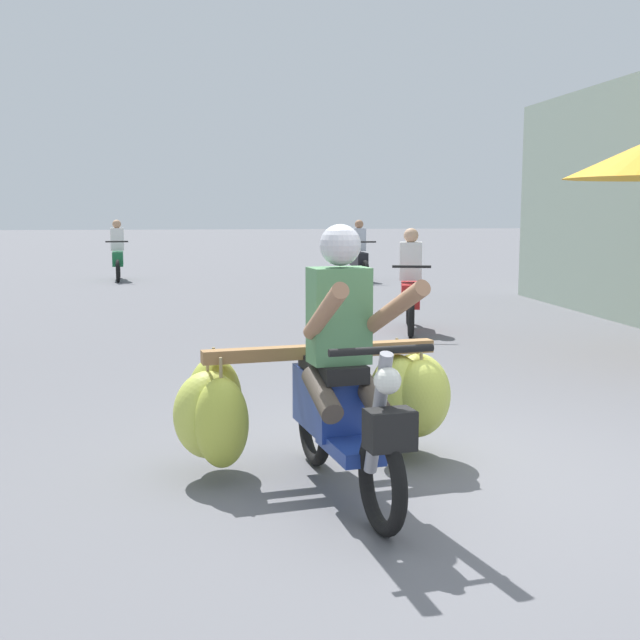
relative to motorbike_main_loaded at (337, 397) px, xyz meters
name	(u,v)px	position (x,y,z in m)	size (l,w,h in m)	color
ground_plane	(457,487)	(0.67, -0.38, -0.49)	(120.00, 120.00, 0.00)	slate
motorbike_main_loaded	(337,397)	(0.00, 0.00, 0.00)	(1.84, 1.90, 1.58)	black
motorbike_distant_ahead_left	(359,256)	(2.69, 13.43, 0.08)	(0.50, 1.62, 1.40)	black
motorbike_distant_ahead_right	(118,256)	(-2.83, 14.39, 0.08)	(0.50, 1.62, 1.40)	black
motorbike_distant_far_ahead	(410,289)	(1.96, 5.81, 0.08)	(0.60, 1.60, 1.40)	black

